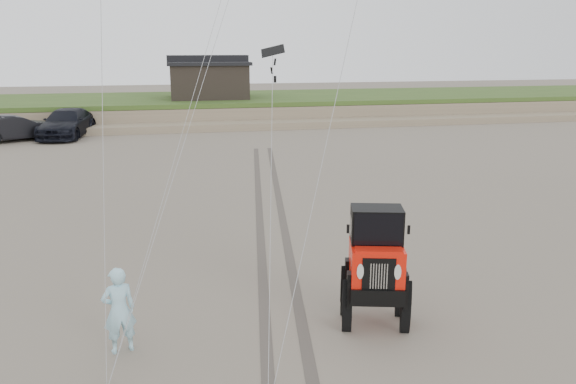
% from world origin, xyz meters
% --- Properties ---
extents(ground, '(160.00, 160.00, 0.00)m').
position_xyz_m(ground, '(0.00, 0.00, 0.00)').
color(ground, '#6B6054').
rests_on(ground, ground).
extents(dune_ridge, '(160.00, 14.25, 1.73)m').
position_xyz_m(dune_ridge, '(0.00, 37.50, 0.82)').
color(dune_ridge, '#7A6B54').
rests_on(dune_ridge, ground).
extents(cabin, '(6.40, 5.40, 3.35)m').
position_xyz_m(cabin, '(2.00, 37.00, 3.24)').
color(cabin, black).
rests_on(cabin, dune_ridge).
extents(truck_b, '(5.11, 3.80, 1.61)m').
position_xyz_m(truck_b, '(-10.65, 28.67, 0.80)').
color(truck_b, black).
rests_on(truck_b, ground).
extents(truck_c, '(3.39, 6.49, 1.80)m').
position_xyz_m(truck_c, '(-7.77, 29.70, 0.90)').
color(truck_c, black).
rests_on(truck_c, ground).
extents(jeep, '(3.67, 5.93, 2.05)m').
position_xyz_m(jeep, '(3.02, 1.31, 1.03)').
color(jeep, red).
rests_on(jeep, ground).
extents(man, '(0.73, 0.58, 1.76)m').
position_xyz_m(man, '(-2.21, 1.27, 0.88)').
color(man, '#92CBE2').
rests_on(man, ground).
extents(tire_tracks, '(5.22, 29.74, 0.01)m').
position_xyz_m(tire_tracks, '(2.00, 8.00, 0.00)').
color(tire_tracks, '#4C443D').
rests_on(tire_tracks, ground).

